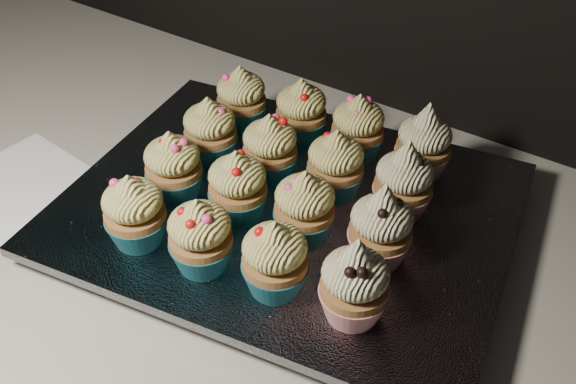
% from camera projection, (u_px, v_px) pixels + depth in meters
% --- Properties ---
extents(worktop, '(2.44, 0.64, 0.04)m').
position_uv_depth(worktop, '(436.00, 317.00, 0.65)').
color(worktop, beige).
rests_on(worktop, cabinet).
extents(napkin, '(0.17, 0.17, 0.00)m').
position_uv_depth(napkin, '(18.00, 187.00, 0.78)').
color(napkin, white).
rests_on(napkin, worktop).
extents(baking_tray, '(0.49, 0.40, 0.02)m').
position_uv_depth(baking_tray, '(288.00, 219.00, 0.72)').
color(baking_tray, black).
rests_on(baking_tray, worktop).
extents(foil_lining, '(0.53, 0.44, 0.01)m').
position_uv_depth(foil_lining, '(288.00, 207.00, 0.71)').
color(foil_lining, silver).
rests_on(foil_lining, baking_tray).
extents(cupcake_0, '(0.06, 0.06, 0.08)m').
position_uv_depth(cupcake_0, '(135.00, 212.00, 0.64)').
color(cupcake_0, '#196678').
rests_on(cupcake_0, foil_lining).
extents(cupcake_1, '(0.06, 0.06, 0.08)m').
position_uv_depth(cupcake_1, '(201.00, 236.00, 0.61)').
color(cupcake_1, '#196678').
rests_on(cupcake_1, foil_lining).
extents(cupcake_2, '(0.06, 0.06, 0.08)m').
position_uv_depth(cupcake_2, '(275.00, 259.00, 0.59)').
color(cupcake_2, '#196678').
rests_on(cupcake_2, foil_lining).
extents(cupcake_3, '(0.06, 0.06, 0.10)m').
position_uv_depth(cupcake_3, '(355.00, 284.00, 0.56)').
color(cupcake_3, '#B2181F').
rests_on(cupcake_3, foil_lining).
extents(cupcake_4, '(0.06, 0.06, 0.08)m').
position_uv_depth(cupcake_4, '(173.00, 167.00, 0.69)').
color(cupcake_4, '#196678').
rests_on(cupcake_4, foil_lining).
extents(cupcake_5, '(0.06, 0.06, 0.08)m').
position_uv_depth(cupcake_5, '(238.00, 187.00, 0.67)').
color(cupcake_5, '#196678').
rests_on(cupcake_5, foil_lining).
extents(cupcake_6, '(0.06, 0.06, 0.08)m').
position_uv_depth(cupcake_6, '(305.00, 207.00, 0.64)').
color(cupcake_6, '#196678').
rests_on(cupcake_6, foil_lining).
extents(cupcake_7, '(0.06, 0.06, 0.10)m').
position_uv_depth(cupcake_7, '(381.00, 228.00, 0.62)').
color(cupcake_7, '#B2181F').
rests_on(cupcake_7, foil_lining).
extents(cupcake_8, '(0.06, 0.06, 0.08)m').
position_uv_depth(cupcake_8, '(210.00, 131.00, 0.74)').
color(cupcake_8, '#196678').
rests_on(cupcake_8, foil_lining).
extents(cupcake_9, '(0.06, 0.06, 0.08)m').
position_uv_depth(cupcake_9, '(270.00, 149.00, 0.72)').
color(cupcake_9, '#196678').
rests_on(cupcake_9, foil_lining).
extents(cupcake_10, '(0.06, 0.06, 0.08)m').
position_uv_depth(cupcake_10, '(335.00, 165.00, 0.69)').
color(cupcake_10, '#196678').
rests_on(cupcake_10, foil_lining).
extents(cupcake_11, '(0.06, 0.06, 0.10)m').
position_uv_depth(cupcake_11, '(404.00, 182.00, 0.67)').
color(cupcake_11, '#B2181F').
rests_on(cupcake_11, foil_lining).
extents(cupcake_12, '(0.06, 0.06, 0.08)m').
position_uv_depth(cupcake_12, '(241.00, 99.00, 0.80)').
color(cupcake_12, '#196678').
rests_on(cupcake_12, foil_lining).
extents(cupcake_13, '(0.06, 0.06, 0.08)m').
position_uv_depth(cupcake_13, '(301.00, 112.00, 0.78)').
color(cupcake_13, '#196678').
rests_on(cupcake_13, foil_lining).
extents(cupcake_14, '(0.06, 0.06, 0.08)m').
position_uv_depth(cupcake_14, '(358.00, 129.00, 0.75)').
color(cupcake_14, '#196678').
rests_on(cupcake_14, foil_lining).
extents(cupcake_15, '(0.06, 0.06, 0.10)m').
position_uv_depth(cupcake_15, '(424.00, 144.00, 0.72)').
color(cupcake_15, '#B2181F').
rests_on(cupcake_15, foil_lining).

